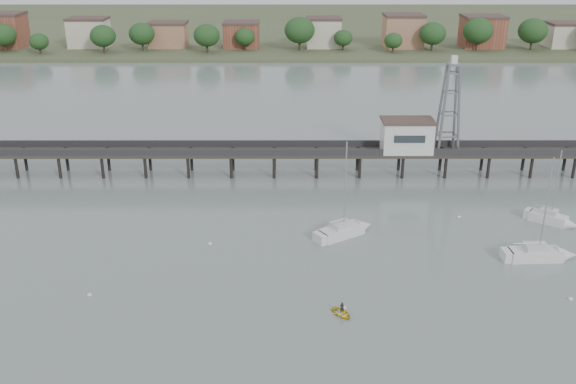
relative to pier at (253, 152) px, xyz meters
name	(u,v)px	position (x,y,z in m)	size (l,w,h in m)	color
pier	(253,152)	(0.00, 0.00, 0.00)	(150.00, 5.00, 5.50)	#2D2823
pier_building	(407,135)	(25.00, 0.00, 2.87)	(8.40, 5.40, 5.30)	silver
lattice_tower	(449,109)	(31.50, 0.00, 7.31)	(3.20, 3.20, 15.50)	slate
sailboat_c	(349,229)	(13.79, -22.95, -3.15)	(8.19, 6.61, 13.63)	white
sailboat_d	(546,254)	(37.14, -30.09, -3.16)	(8.49, 2.82, 13.84)	white
sailboat_e	(555,220)	(42.19, -19.89, -3.14)	(6.31, 5.53, 10.96)	white
yellow_dinghy	(342,315)	(11.32, -42.51, -3.79)	(1.89, 0.55, 2.65)	yellow
dinghy_occupant	(342,315)	(11.32, -42.51, -3.79)	(0.47, 1.29, 0.31)	black
mooring_buoys	(271,266)	(3.74, -32.09, -3.71)	(71.89, 24.08, 0.39)	beige
far_shore	(275,26)	(0.36, 179.58, -2.85)	(500.00, 170.00, 10.40)	#475133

